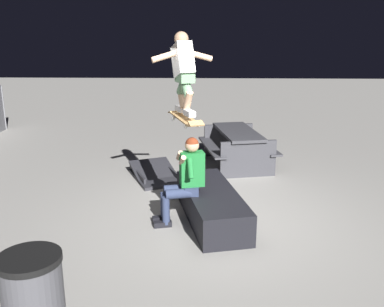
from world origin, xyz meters
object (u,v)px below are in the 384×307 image
object	(u,v)px
ledge_box_main	(211,205)
picnic_table_back	(238,142)
skater_airborne	(183,69)
kicker_ramp	(156,176)
skateboard	(185,119)
person_sitting_on_ledge	(185,177)
trash_bin	(33,297)

from	to	relation	value
ledge_box_main	picnic_table_back	xyz separation A→B (m)	(2.69, -0.58, 0.27)
skater_airborne	kicker_ramp	bearing A→B (deg)	19.87
skateboard	picnic_table_back	distance (m)	3.04
skater_airborne	picnic_table_back	xyz separation A→B (m)	(2.64, -0.99, -1.72)
person_sitting_on_ledge	skateboard	size ratio (longest dim) A/B	1.26
skateboard	kicker_ramp	distance (m)	2.41
ledge_box_main	skater_airborne	bearing A→B (deg)	82.10
person_sitting_on_ledge	picnic_table_back	distance (m)	3.00
skateboard	picnic_table_back	world-z (taller)	skateboard
ledge_box_main	skater_airborne	world-z (taller)	skater_airborne
trash_bin	picnic_table_back	bearing A→B (deg)	-22.62
skateboard	person_sitting_on_ledge	bearing A→B (deg)	-179.29
picnic_table_back	person_sitting_on_ledge	bearing A→B (deg)	161.21
skateboard	skater_airborne	xyz separation A→B (m)	(0.05, 0.02, 0.69)
ledge_box_main	kicker_ramp	size ratio (longest dim) A/B	1.45
picnic_table_back	kicker_ramp	bearing A→B (deg)	119.07
skateboard	trash_bin	size ratio (longest dim) A/B	1.24
ledge_box_main	skateboard	distance (m)	1.36
skater_airborne	kicker_ramp	size ratio (longest dim) A/B	0.81
skateboard	kicker_ramp	bearing A→B (deg)	19.93
picnic_table_back	ledge_box_main	bearing A→B (deg)	167.94
ledge_box_main	trash_bin	size ratio (longest dim) A/B	2.45
person_sitting_on_ledge	trash_bin	bearing A→B (deg)	153.29
kicker_ramp	picnic_table_back	world-z (taller)	picnic_table_back
kicker_ramp	person_sitting_on_ledge	bearing A→B (deg)	-161.36
skateboard	ledge_box_main	bearing A→B (deg)	-90.63
skateboard	picnic_table_back	xyz separation A→B (m)	(2.69, -0.96, -1.03)
person_sitting_on_ledge	kicker_ramp	bearing A→B (deg)	18.64
ledge_box_main	skater_airborne	size ratio (longest dim) A/B	1.80
person_sitting_on_ledge	picnic_table_back	xyz separation A→B (m)	(2.83, -0.96, -0.21)
ledge_box_main	kicker_ramp	world-z (taller)	ledge_box_main
person_sitting_on_ledge	trash_bin	size ratio (longest dim) A/B	1.56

